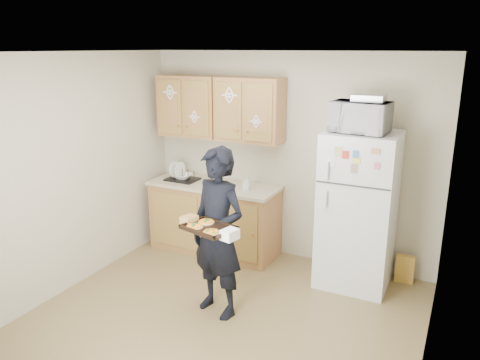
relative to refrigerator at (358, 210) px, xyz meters
name	(u,v)px	position (x,y,z in m)	size (l,w,h in m)	color
floor	(217,325)	(-0.95, -1.43, -0.85)	(3.60, 3.60, 0.00)	brown
ceiling	(213,52)	(-0.95, -1.43, 1.65)	(3.60, 3.60, 0.00)	silver
wall_back	(288,158)	(-0.95, 0.37, 0.40)	(3.60, 0.04, 2.50)	#B4AC92
wall_front	(53,294)	(-0.95, -3.23, 0.40)	(3.60, 0.04, 2.50)	#B4AC92
wall_left	(64,176)	(-2.75, -1.43, 0.40)	(0.04, 3.60, 2.50)	#B4AC92
wall_right	(436,236)	(0.85, -1.43, 0.40)	(0.04, 3.60, 2.50)	#B4AC92
refrigerator	(358,210)	(0.00, 0.00, 0.00)	(0.75, 0.70, 1.70)	silver
base_cabinet	(215,219)	(-1.80, 0.05, -0.42)	(1.60, 0.60, 0.86)	olive
countertop	(214,185)	(-1.80, 0.05, 0.03)	(1.64, 0.64, 0.04)	#C2B595
upper_cab_left	(190,106)	(-2.20, 0.18, 0.98)	(0.80, 0.33, 0.75)	olive
upper_cab_right	(250,110)	(-1.38, 0.18, 0.98)	(0.80, 0.33, 0.75)	olive
cereal_box	(405,269)	(0.52, 0.24, -0.69)	(0.20, 0.07, 0.32)	#E7C451
person	(218,233)	(-1.06, -1.20, -0.02)	(0.61, 0.40, 1.67)	black
baking_tray	(209,228)	(-0.98, -1.49, 0.15)	(0.44, 0.32, 0.04)	black
pizza_front_left	(195,226)	(-1.10, -1.54, 0.17)	(0.15, 0.15, 0.02)	#FEA020
pizza_front_right	(211,232)	(-0.90, -1.59, 0.17)	(0.15, 0.15, 0.02)	#FEA020
pizza_back_left	(206,222)	(-1.07, -1.39, 0.17)	(0.15, 0.15, 0.02)	#FEA020
microwave	(360,117)	(-0.04, -0.05, 1.01)	(0.57, 0.38, 0.31)	silver
foil_pan	(369,98)	(0.03, -0.02, 1.20)	(0.31, 0.22, 0.07)	#B9B8C0
dish_rack	(182,174)	(-2.24, 0.01, 0.13)	(0.39, 0.29, 0.16)	black
bowl	(182,176)	(-2.24, 0.01, 0.10)	(0.24, 0.24, 0.06)	silver
soap_bottle	(247,183)	(-1.32, 0.00, 0.14)	(0.08, 0.08, 0.17)	silver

